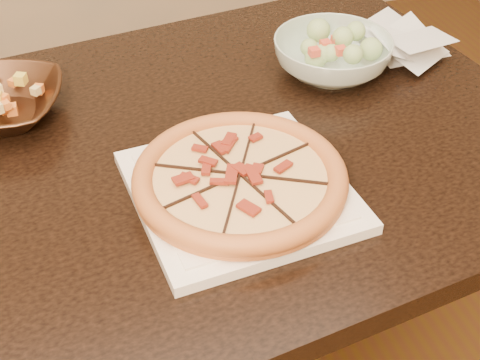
# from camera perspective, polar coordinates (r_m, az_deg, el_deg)

# --- Properties ---
(dining_table) EXTENTS (1.40, 0.99, 0.75)m
(dining_table) POSITION_cam_1_polar(r_m,az_deg,el_deg) (1.14, -6.61, -2.23)
(dining_table) COLOR black
(dining_table) RESTS_ON floor
(plate) EXTENTS (0.32, 0.32, 0.02)m
(plate) POSITION_cam_1_polar(r_m,az_deg,el_deg) (0.97, 0.00, -0.88)
(plate) COLOR white
(plate) RESTS_ON dining_table
(pizza) EXTENTS (0.31, 0.31, 0.03)m
(pizza) POSITION_cam_1_polar(r_m,az_deg,el_deg) (0.96, -0.00, 0.19)
(pizza) COLOR #B76B39
(pizza) RESTS_ON plate
(salad_bowl) EXTENTS (0.28, 0.28, 0.07)m
(salad_bowl) POSITION_cam_1_polar(r_m,az_deg,el_deg) (1.26, 7.86, 10.44)
(salad_bowl) COLOR silver
(salad_bowl) RESTS_ON dining_table
(salad) EXTENTS (0.08, 0.12, 0.04)m
(salad) POSITION_cam_1_polar(r_m,az_deg,el_deg) (1.24, 8.03, 12.52)
(salad) COLOR #97B875
(salad) RESTS_ON salad_bowl
(cling_film) EXTENTS (0.17, 0.15, 0.05)m
(cling_film) POSITION_cam_1_polar(r_m,az_deg,el_deg) (1.33, 14.04, 10.89)
(cling_film) COLOR white
(cling_film) RESTS_ON dining_table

